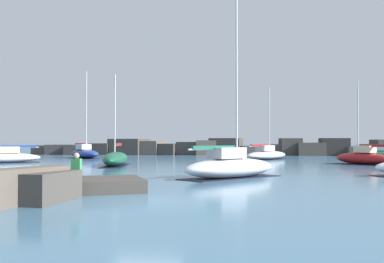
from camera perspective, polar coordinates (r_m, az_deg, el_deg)
ground_plane at (r=15.64m, az=-6.21°, el=-9.24°), size 600.00×600.00×0.00m
open_sea_beyond at (r=124.50m, az=5.49°, el=-2.19°), size 400.00×116.00×0.01m
breakwater_jetty at (r=64.42m, az=6.55°, el=-2.24°), size 63.37×6.40×2.53m
sailboat_moored_1 at (r=49.37m, az=9.92°, el=-3.03°), size 6.07×7.59×8.37m
sailboat_moored_2 at (r=37.51m, az=-10.14°, el=-3.58°), size 3.10×7.70×7.83m
sailboat_moored_4 at (r=25.24m, az=5.14°, el=-4.63°), size 6.35×6.59×10.65m
sailboat_moored_5 at (r=53.70m, az=-14.15°, el=-2.79°), size 5.97×5.95×10.56m
sailboat_moored_6 at (r=41.89m, az=21.79°, el=-3.22°), size 4.98×5.54×7.70m
sailboat_moored_7 at (r=45.44m, az=-23.74°, el=-3.10°), size 6.65×5.64×10.13m
sailboat_moored_8 at (r=55.08m, az=23.86°, el=-2.73°), size 6.31×2.27×9.91m
person_on_rocks at (r=17.14m, az=-15.16°, el=-5.27°), size 0.36×0.22×1.71m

